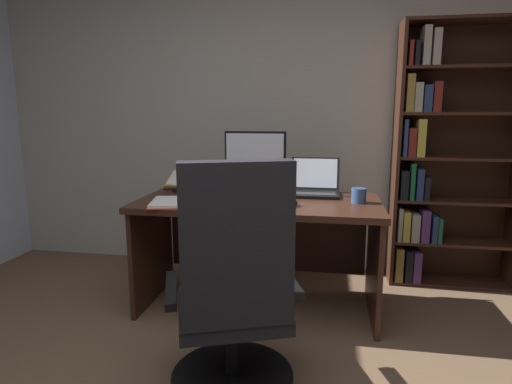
# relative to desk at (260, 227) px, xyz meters

# --- Properties ---
(wall_back) EXTENTS (5.32, 0.12, 2.70)m
(wall_back) POSITION_rel_desk_xyz_m (-0.00, 0.81, 0.81)
(wall_back) COLOR #B2ADA3
(wall_back) RESTS_ON ground
(desk) EXTENTS (1.58, 0.75, 0.75)m
(desk) POSITION_rel_desk_xyz_m (0.00, 0.00, 0.00)
(desk) COLOR #381E14
(desk) RESTS_ON ground
(bookshelf) EXTENTS (0.90, 0.29, 1.96)m
(bookshelf) POSITION_rel_desk_xyz_m (1.28, 0.59, 0.41)
(bookshelf) COLOR #381E14
(bookshelf) RESTS_ON ground
(office_chair) EXTENTS (0.70, 0.63, 1.12)m
(office_chair) POSITION_rel_desk_xyz_m (0.04, -1.02, -0.06)
(office_chair) COLOR black
(office_chair) RESTS_ON ground
(monitor) EXTENTS (0.44, 0.16, 0.44)m
(monitor) POSITION_rel_desk_xyz_m (-0.06, 0.17, 0.42)
(monitor) COLOR black
(monitor) RESTS_ON desk
(laptop) EXTENTS (0.35, 0.34, 0.25)m
(laptop) POSITION_rel_desk_xyz_m (0.35, 0.18, 0.26)
(laptop) COLOR black
(laptop) RESTS_ON desk
(keyboard) EXTENTS (0.42, 0.15, 0.02)m
(keyboard) POSITION_rel_desk_xyz_m (-0.06, -0.22, 0.22)
(keyboard) COLOR black
(keyboard) RESTS_ON desk
(computer_mouse) EXTENTS (0.06, 0.10, 0.04)m
(computer_mouse) POSITION_rel_desk_xyz_m (0.24, -0.22, 0.23)
(computer_mouse) COLOR black
(computer_mouse) RESTS_ON desk
(reading_stand_with_book) EXTENTS (0.31, 0.26, 0.13)m
(reading_stand_with_book) POSITION_rel_desk_xyz_m (-0.59, 0.23, 0.27)
(reading_stand_with_book) COLOR black
(reading_stand_with_book) RESTS_ON desk
(open_binder) EXTENTS (0.50, 0.41, 0.02)m
(open_binder) POSITION_rel_desk_xyz_m (-0.43, -0.27, 0.22)
(open_binder) COLOR #DB422D
(open_binder) RESTS_ON desk
(notepad) EXTENTS (0.16, 0.22, 0.01)m
(notepad) POSITION_rel_desk_xyz_m (-0.28, -0.00, 0.21)
(notepad) COLOR white
(notepad) RESTS_ON desk
(pen) EXTENTS (0.14, 0.02, 0.01)m
(pen) POSITION_rel_desk_xyz_m (-0.26, -0.00, 0.22)
(pen) COLOR navy
(pen) RESTS_ON notepad
(coffee_mug) EXTENTS (0.09, 0.09, 0.09)m
(coffee_mug) POSITION_rel_desk_xyz_m (0.64, -0.05, 0.25)
(coffee_mug) COLOR #334C7A
(coffee_mug) RESTS_ON desk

